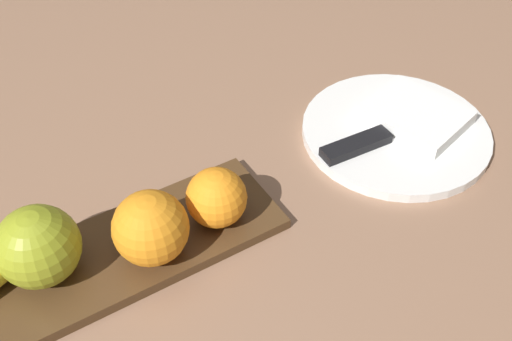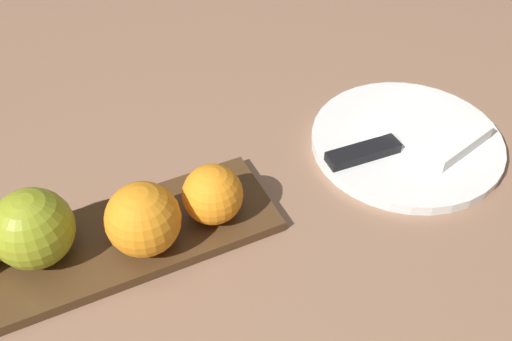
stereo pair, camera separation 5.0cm
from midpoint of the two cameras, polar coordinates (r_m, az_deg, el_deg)
name	(u,v)px [view 1 (the left image)]	position (r m, az deg, el deg)	size (l,w,h in m)	color
ground_plane	(132,265)	(0.64, -13.74, -8.70)	(2.40, 2.40, 0.00)	#8D674F
fruit_tray	(81,272)	(0.64, -18.28, -9.08)	(0.43, 0.11, 0.01)	#4C331C
apple	(38,246)	(0.62, -21.94, -6.70)	(0.08, 0.08, 0.08)	olive
orange_near_apple	(151,228)	(0.60, -12.19, -5.37)	(0.08, 0.08, 0.08)	orange
orange_near_banana	(217,199)	(0.63, -5.92, -2.73)	(0.06, 0.06, 0.06)	orange
dinner_plate	(395,132)	(0.77, 11.11, 3.51)	(0.23, 0.23, 0.01)	white
folded_napkin	(415,115)	(0.78, 12.89, 5.03)	(0.10, 0.12, 0.02)	white
knife	(367,142)	(0.74, 8.40, 2.61)	(0.18, 0.03, 0.01)	silver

